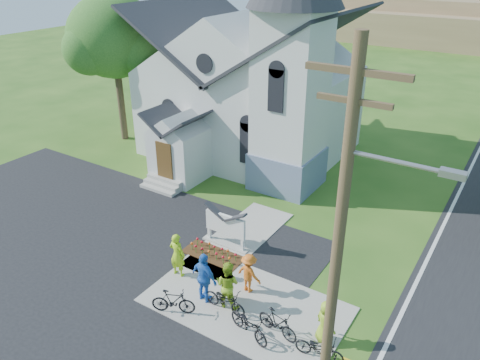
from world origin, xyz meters
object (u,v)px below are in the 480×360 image
Objects in this scene: bike_2 at (249,325)px; bike_1 at (173,302)px; bike_0 at (225,300)px; church_sign at (225,225)px; cyclist_3 at (249,273)px; utility_pole at (342,235)px; cyclist_4 at (325,322)px; cyclist_1 at (227,284)px; bike_4 at (320,348)px; cyclist_2 at (204,278)px; bike_3 at (278,323)px; cyclist_0 at (177,255)px.

bike_1 is at bearing 117.36° from bike_2.
bike_1 is (-1.44, -1.05, 0.03)m from bike_0.
bike_2 is (3.60, -3.92, -0.52)m from church_sign.
utility_pole is at bearing 153.88° from cyclist_3.
utility_pole reaches higher than cyclist_4.
cyclist_1 is 1.04× the size of bike_2.
church_sign is 1.21× the size of cyclist_1.
bike_1 reaches higher than bike_2.
bike_2 reaches higher than bike_4.
utility_pole is at bearing -117.80° from bike_1.
cyclist_2 is at bearing 29.17° from cyclist_4.
cyclist_1 is at bearing 27.32° from cyclist_4.
cyclist_2 is (-0.83, -0.21, 0.07)m from cyclist_1.
bike_3 reaches higher than bike_4.
cyclist_0 reaches higher than church_sign.
church_sign reaches higher than cyclist_3.
bike_0 is at bearing 91.23° from cyclist_3.
bike_4 is at bearing -174.23° from cyclist_2.
bike_0 is at bearing 31.70° from cyclist_4.
cyclist_0 is 1.18× the size of cyclist_4.
cyclist_0 is at bearing 91.90° from bike_3.
utility_pole reaches higher than cyclist_1.
cyclist_1 is 1.11m from cyclist_3.
utility_pole is 5.02m from cyclist_4.
church_sign is at bearing 60.05° from bike_2.
cyclist_4 is at bearing -26.07° from church_sign.
church_sign is 1.26× the size of bike_2.
utility_pole is (6.56, -4.70, 4.38)m from church_sign.
cyclist_0 is 6.37m from bike_4.
church_sign reaches higher than bike_3.
cyclist_2 is (0.54, 1.10, 0.51)m from bike_1.
utility_pole is 5.12m from bike_4.
church_sign is at bearing -101.08° from cyclist_0.
utility_pole is at bearing -157.22° from bike_4.
bike_3 is (0.75, 0.54, 0.01)m from bike_2.
cyclist_4 is 0.86m from bike_4.
bike_4 is at bearing 166.97° from cyclist_1.
cyclist_2 is 1.67m from cyclist_3.
bike_2 is at bearing 173.50° from cyclist_2.
bike_4 is (3.70, -0.47, -0.50)m from cyclist_1.
church_sign is at bearing -58.43° from cyclist_2.
cyclist_4 is at bearing -164.46° from cyclist_2.
church_sign is 3.57m from cyclist_2.
cyclist_1 reaches higher than church_sign.
cyclist_2 reaches higher than cyclist_0.
cyclist_0 is at bearing -98.34° from church_sign.
utility_pole is 6.45× the size of cyclist_4.
bike_1 is at bearing 73.18° from cyclist_2.
bike_1 is at bearing 177.01° from utility_pole.
cyclist_0 is at bearing 10.29° from bike_1.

